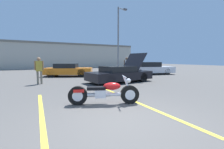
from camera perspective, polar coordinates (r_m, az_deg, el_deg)
The scene contains 11 objects.
ground_plane at distance 3.80m, azimuth 4.68°, elevation -17.49°, with size 80.00×80.00×0.00m, color #514F4C.
parking_stripe_foreground at distance 4.45m, azimuth -25.18°, elevation -14.45°, with size 0.12×5.52×0.01m, color yellow.
parking_stripe_middle at distance 5.41m, azimuth 9.42°, elevation -10.38°, with size 0.12×5.52×0.01m, color yellow.
far_building at distance 28.69m, azimuth -23.26°, elevation 6.89°, with size 32.00×4.20×4.40m.
light_pole at distance 18.14m, azimuth 2.61°, elevation 14.09°, with size 1.21×0.28×7.55m.
motorcycle at distance 5.06m, azimuth -2.99°, elevation -6.96°, with size 2.26×1.08×0.95m.
show_car_hood_open at distance 10.07m, azimuth 3.08°, elevation 0.21°, with size 4.58×2.45×1.97m.
parked_car_right_row at distance 15.97m, azimuth 13.99°, elevation 2.27°, with size 5.08×3.08×1.25m.
parked_car_mid_row at distance 14.10m, azimuth -16.39°, elevation 1.65°, with size 4.53×3.29×1.15m.
spectator_near_motorcycle at distance 12.98m, azimuth 5.57°, elevation 3.49°, with size 0.52×0.22×1.69m.
spectator_by_show_car at distance 10.14m, azimuth -26.01°, elevation 2.12°, with size 0.52×0.21×1.64m.
Camera 1 is at (-1.83, -2.98, 1.49)m, focal length 24.00 mm.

